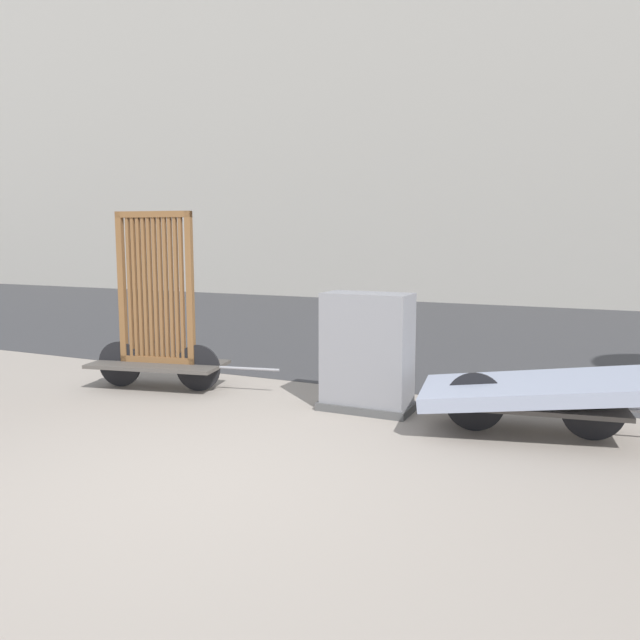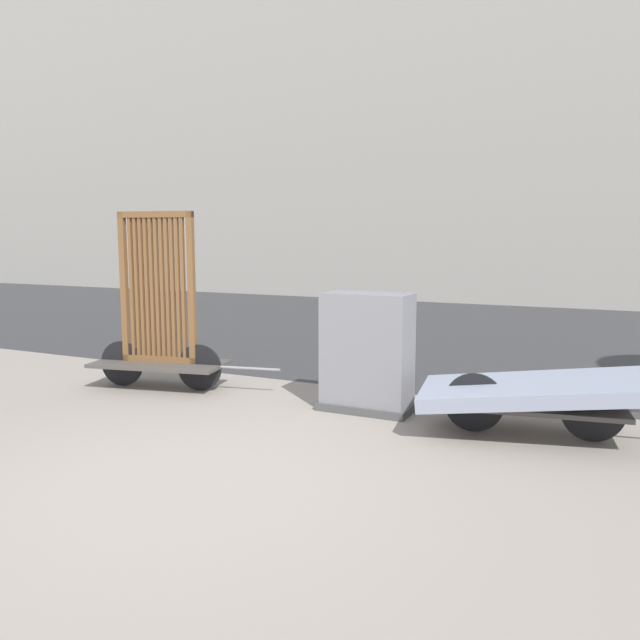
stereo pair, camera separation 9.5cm
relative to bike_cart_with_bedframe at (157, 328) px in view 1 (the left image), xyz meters
name	(u,v)px [view 1 (the left image)]	position (x,y,z in m)	size (l,w,h in m)	color
ground_plane	(194,482)	(2.06, -2.14, -0.71)	(60.00, 60.00, 0.00)	gray
road_strip	(454,330)	(2.06, 6.02, -0.70)	(56.00, 10.09, 0.01)	#38383A
building_facade	(516,99)	(2.06, 13.07, 4.91)	(48.00, 4.00, 11.23)	#B2ADA3
bike_cart_with_bedframe	(157,328)	(0.00, 0.00, 0.00)	(2.25, 0.99, 2.03)	#4C4742
bike_cart_with_mattress	(533,392)	(4.13, 0.00, -0.31)	(2.48, 1.30, 0.59)	#4C4742
utility_cabinet	(367,356)	(2.51, 0.15, -0.15)	(0.93, 0.50, 1.19)	#4C4C4C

